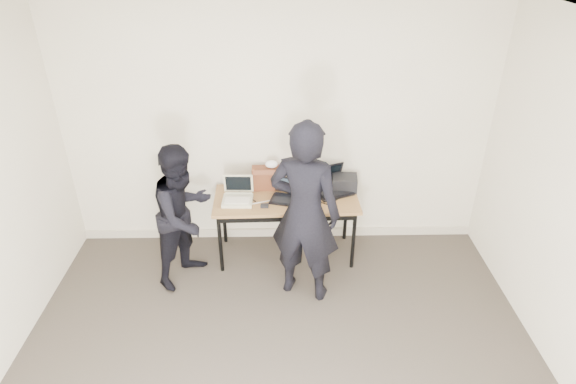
{
  "coord_description": "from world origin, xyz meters",
  "views": [
    {
      "loc": [
        0.02,
        -2.44,
        3.25
      ],
      "look_at": [
        0.1,
        1.6,
        0.95
      ],
      "focal_mm": 30.0,
      "sensor_mm": 36.0,
      "label": 1
    }
  ],
  "objects_px": {
    "laptop_beige": "(238,196)",
    "laptop_right": "(331,185)",
    "person_typist": "(305,213)",
    "person_observer": "(184,215)",
    "leather_satchel": "(269,178)",
    "desk": "(286,203)",
    "laptop_center": "(286,194)",
    "equipment_box": "(345,183)"
  },
  "relations": [
    {
      "from": "laptop_center",
      "to": "laptop_right",
      "type": "height_order",
      "value": "laptop_right"
    },
    {
      "from": "leather_satchel",
      "to": "person_observer",
      "type": "relative_size",
      "value": 0.25
    },
    {
      "from": "desk",
      "to": "laptop_beige",
      "type": "height_order",
      "value": "laptop_beige"
    },
    {
      "from": "desk",
      "to": "person_typist",
      "type": "height_order",
      "value": "person_typist"
    },
    {
      "from": "person_typist",
      "to": "person_observer",
      "type": "height_order",
      "value": "person_typist"
    },
    {
      "from": "equipment_box",
      "to": "person_typist",
      "type": "height_order",
      "value": "person_typist"
    },
    {
      "from": "laptop_center",
      "to": "person_typist",
      "type": "xyz_separation_m",
      "value": [
        0.17,
        -0.6,
        0.14
      ]
    },
    {
      "from": "laptop_right",
      "to": "person_observer",
      "type": "distance_m",
      "value": 1.56
    },
    {
      "from": "laptop_beige",
      "to": "leather_satchel",
      "type": "xyz_separation_m",
      "value": [
        0.32,
        0.26,
        0.08
      ]
    },
    {
      "from": "desk",
      "to": "laptop_beige",
      "type": "relative_size",
      "value": 4.82
    },
    {
      "from": "leather_satchel",
      "to": "desk",
      "type": "bearing_deg",
      "value": -52.9
    },
    {
      "from": "desk",
      "to": "leather_satchel",
      "type": "xyz_separation_m",
      "value": [
        -0.18,
        0.23,
        0.19
      ]
    },
    {
      "from": "laptop_center",
      "to": "equipment_box",
      "type": "relative_size",
      "value": 1.31
    },
    {
      "from": "laptop_right",
      "to": "person_observer",
      "type": "bearing_deg",
      "value": 174.89
    },
    {
      "from": "person_typist",
      "to": "person_observer",
      "type": "distance_m",
      "value": 1.21
    },
    {
      "from": "desk",
      "to": "leather_satchel",
      "type": "height_order",
      "value": "leather_satchel"
    },
    {
      "from": "laptop_right",
      "to": "person_typist",
      "type": "relative_size",
      "value": 0.26
    },
    {
      "from": "person_observer",
      "to": "laptop_right",
      "type": "bearing_deg",
      "value": -38.26
    },
    {
      "from": "laptop_beige",
      "to": "laptop_right",
      "type": "relative_size",
      "value": 0.66
    },
    {
      "from": "laptop_center",
      "to": "person_observer",
      "type": "bearing_deg",
      "value": -147.34
    },
    {
      "from": "laptop_beige",
      "to": "leather_satchel",
      "type": "height_order",
      "value": "leather_satchel"
    },
    {
      "from": "desk",
      "to": "laptop_right",
      "type": "relative_size",
      "value": 3.18
    },
    {
      "from": "laptop_center",
      "to": "leather_satchel",
      "type": "distance_m",
      "value": 0.3
    },
    {
      "from": "laptop_beige",
      "to": "person_typist",
      "type": "height_order",
      "value": "person_typist"
    },
    {
      "from": "leather_satchel",
      "to": "person_observer",
      "type": "height_order",
      "value": "person_observer"
    },
    {
      "from": "leather_satchel",
      "to": "person_typist",
      "type": "bearing_deg",
      "value": -68.89
    },
    {
      "from": "person_typist",
      "to": "desk",
      "type": "bearing_deg",
      "value": -55.62
    },
    {
      "from": "laptop_beige",
      "to": "leather_satchel",
      "type": "relative_size",
      "value": 0.86
    },
    {
      "from": "laptop_right",
      "to": "laptop_center",
      "type": "bearing_deg",
      "value": 175.11
    },
    {
      "from": "person_observer",
      "to": "laptop_beige",
      "type": "bearing_deg",
      "value": -26.18
    },
    {
      "from": "laptop_beige",
      "to": "person_typist",
      "type": "relative_size",
      "value": 0.17
    },
    {
      "from": "laptop_beige",
      "to": "laptop_center",
      "type": "distance_m",
      "value": 0.49
    },
    {
      "from": "laptop_beige",
      "to": "person_observer",
      "type": "xyz_separation_m",
      "value": [
        -0.51,
        -0.29,
        -0.03
      ]
    },
    {
      "from": "leather_satchel",
      "to": "person_typist",
      "type": "distance_m",
      "value": 0.9
    },
    {
      "from": "equipment_box",
      "to": "person_observer",
      "type": "bearing_deg",
      "value": -162.56
    },
    {
      "from": "leather_satchel",
      "to": "equipment_box",
      "type": "bearing_deg",
      "value": -3.76
    },
    {
      "from": "laptop_center",
      "to": "person_typist",
      "type": "bearing_deg",
      "value": -59.76
    },
    {
      "from": "laptop_center",
      "to": "leather_satchel",
      "type": "bearing_deg",
      "value": 142.42
    },
    {
      "from": "equipment_box",
      "to": "person_typist",
      "type": "relative_size",
      "value": 0.14
    },
    {
      "from": "leather_satchel",
      "to": "equipment_box",
      "type": "distance_m",
      "value": 0.81
    },
    {
      "from": "laptop_center",
      "to": "laptop_right",
      "type": "bearing_deg",
      "value": 32.98
    },
    {
      "from": "leather_satchel",
      "to": "person_typist",
      "type": "relative_size",
      "value": 0.2
    }
  ]
}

